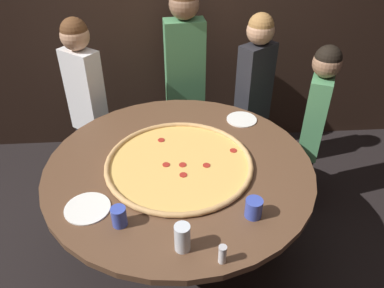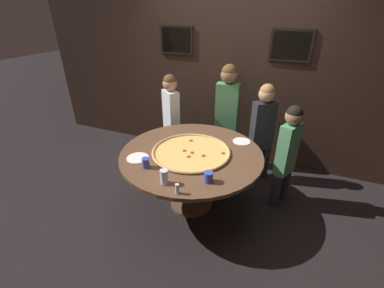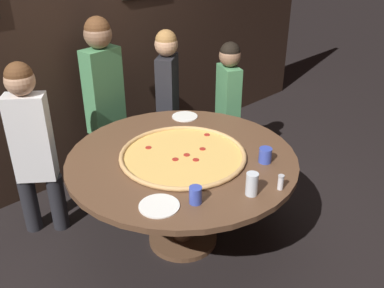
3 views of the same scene
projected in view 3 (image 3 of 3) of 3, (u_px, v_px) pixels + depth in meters
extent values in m
plane|color=black|center=(183.00, 239.00, 3.31)|extent=(24.00, 24.00, 0.00)
cube|color=black|center=(69.00, 39.00, 3.59)|extent=(6.40, 0.06, 2.60)
cylinder|color=brown|center=(182.00, 159.00, 2.97)|extent=(1.60, 1.60, 0.04)
cylinder|color=brown|center=(183.00, 202.00, 3.14)|extent=(0.16, 0.16, 0.70)
cylinder|color=brown|center=(183.00, 237.00, 3.30)|extent=(0.52, 0.52, 0.04)
cylinder|color=#EAB75B|center=(183.00, 156.00, 2.95)|extent=(0.84, 0.84, 0.01)
torus|color=tan|center=(183.00, 155.00, 2.95)|extent=(0.88, 0.88, 0.03)
cylinder|color=#A8281E|center=(207.00, 135.00, 3.22)|extent=(0.04, 0.04, 0.00)
cylinder|color=#A8281E|center=(148.00, 148.00, 3.04)|extent=(0.04, 0.04, 0.00)
cylinder|color=#A8281E|center=(187.00, 155.00, 2.95)|extent=(0.04, 0.04, 0.00)
cylinder|color=#A8281E|center=(196.00, 160.00, 2.89)|extent=(0.04, 0.04, 0.00)
cylinder|color=#A8281E|center=(175.00, 159.00, 2.90)|extent=(0.04, 0.04, 0.00)
cylinder|color=#A8281E|center=(202.00, 149.00, 3.03)|extent=(0.04, 0.04, 0.00)
cylinder|color=#384CB7|center=(265.00, 155.00, 2.87)|extent=(0.09, 0.09, 0.10)
cylinder|color=silver|center=(252.00, 184.00, 2.52)|extent=(0.07, 0.07, 0.14)
cylinder|color=#384CB7|center=(196.00, 195.00, 2.46)|extent=(0.08, 0.08, 0.10)
cylinder|color=white|center=(159.00, 206.00, 2.45)|extent=(0.24, 0.24, 0.01)
cylinder|color=white|center=(185.00, 117.00, 3.54)|extent=(0.21, 0.21, 0.01)
cylinder|color=silver|center=(281.00, 183.00, 2.59)|extent=(0.04, 0.04, 0.08)
cylinder|color=#B7B7BC|center=(281.00, 176.00, 2.56)|extent=(0.04, 0.04, 0.01)
cylinder|color=#232328|center=(172.00, 141.00, 4.25)|extent=(0.18, 0.18, 0.47)
cylinder|color=#232328|center=(167.00, 151.00, 4.06)|extent=(0.18, 0.18, 0.47)
cube|color=#232328|center=(168.00, 92.00, 3.89)|extent=(0.32, 0.29, 0.66)
sphere|color=tan|center=(166.00, 45.00, 3.69)|extent=(0.20, 0.20, 0.20)
sphere|color=#9E703D|center=(166.00, 40.00, 3.67)|extent=(0.19, 0.19, 0.19)
cylinder|color=#232328|center=(120.00, 151.00, 4.02)|extent=(0.15, 0.15, 0.53)
cylinder|color=#232328|center=(100.00, 160.00, 3.86)|extent=(0.15, 0.15, 0.53)
cube|color=#4C8C59|center=(104.00, 91.00, 3.64)|extent=(0.33, 0.20, 0.74)
sphere|color=#8C664C|center=(98.00, 34.00, 3.42)|extent=(0.23, 0.23, 0.23)
sphere|color=brown|center=(97.00, 29.00, 3.40)|extent=(0.21, 0.21, 0.21)
cylinder|color=#232328|center=(58.00, 202.00, 3.34)|extent=(0.18, 0.18, 0.47)
cylinder|color=#232328|center=(30.00, 204.00, 3.32)|extent=(0.18, 0.18, 0.47)
cube|color=white|center=(31.00, 138.00, 3.06)|extent=(0.32, 0.29, 0.66)
sphere|color=tan|center=(20.00, 81.00, 2.86)|extent=(0.20, 0.20, 0.20)
sphere|color=brown|center=(19.00, 76.00, 2.84)|extent=(0.19, 0.19, 0.19)
cylinder|color=#232328|center=(222.00, 146.00, 4.19)|extent=(0.16, 0.16, 0.44)
cylinder|color=#232328|center=(230.00, 155.00, 4.02)|extent=(0.16, 0.16, 0.44)
cube|color=#4C8C59|center=(228.00, 100.00, 3.86)|extent=(0.24, 0.30, 0.62)
sphere|color=#8C664C|center=(230.00, 56.00, 3.67)|extent=(0.19, 0.19, 0.19)
sphere|color=black|center=(230.00, 52.00, 3.65)|extent=(0.18, 0.18, 0.18)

